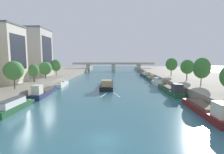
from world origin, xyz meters
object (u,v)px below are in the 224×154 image
Objects in this scene: moored_boat_right_second at (150,78)px; tree_left_nearest at (56,65)px; moored_boat_right_midway at (171,90)px; tree_left_end_of_row at (34,71)px; tree_right_third at (171,64)px; moored_boat_left_midway at (44,92)px; moored_boat_right_upstream at (208,110)px; barge_midriver at (107,84)px; tree_right_far at (202,68)px; tree_left_far at (14,71)px; tree_right_end_of_row at (187,67)px; moored_boat_left_second at (62,84)px; moored_boat_left_far at (14,106)px; tree_left_by_lamp at (45,68)px; bridge_far at (113,65)px; moored_boat_right_downstream at (157,82)px; moored_boat_right_near at (145,75)px.

tree_left_nearest is at bearing -174.68° from moored_boat_right_second.
tree_left_end_of_row is at bearing 173.60° from moored_boat_right_midway.
tree_right_third is (49.75, 18.87, 1.36)m from tree_left_end_of_row.
moored_boat_right_upstream is at bearing -23.26° from moored_boat_left_midway.
barge_midriver is 2.54× the size of tree_right_far.
tree_left_end_of_row is at bearing 174.75° from tree_right_far.
tree_left_far is 53.13m from tree_right_end_of_row.
tree_left_nearest is at bearing 117.66° from moored_boat_left_second.
moored_boat_right_upstream is 61.03m from tree_left_nearest.
tree_right_end_of_row is (27.79, 0.36, 6.10)m from barge_midriver.
barge_midriver is at bearing 123.39° from moored_boat_right_upstream.
tree_left_far is at bearing -142.75° from barge_midriver.
moored_boat_left_far is at bearing 176.92° from moored_boat_right_upstream.
moored_boat_right_upstream is at bearing -56.61° from barge_midriver.
tree_left_by_lamp is at bearing 91.02° from tree_left_end_of_row.
moored_boat_right_upstream is at bearing -80.27° from bridge_far.
moored_boat_left_midway is at bearing -162.23° from tree_right_end_of_row.
moored_boat_left_midway reaches higher than moored_boat_right_upstream.
moored_boat_left_second is at bearing 90.15° from moored_boat_left_midway.
tree_left_end_of_row is (-6.60, 8.46, 5.06)m from moored_boat_left_midway.
bridge_far is (23.90, 91.40, -2.78)m from tree_left_far.
bridge_far is (17.96, 88.19, 3.19)m from moored_boat_left_midway.
tree_left_far reaches higher than moored_boat_left_far.
moored_boat_right_midway is 2.34× the size of tree_left_nearest.
moored_boat_right_midway reaches higher than moored_boat_right_second.
tree_right_far is at bearing 8.01° from tree_left_far.
moored_boat_left_second is 0.67× the size of moored_boat_right_midway.
moored_boat_left_second is 1.44× the size of tree_right_third.
moored_boat_right_second is (35.38, 45.71, -0.14)m from moored_boat_left_far.
moored_boat_left_far is at bearing -90.14° from moored_boat_left_midway.
moored_boat_right_downstream is 1.48× the size of tree_left_far.
barge_midriver is 29.94m from tree_right_far.
bridge_far reaches higher than moored_boat_right_near.
moored_boat_left_far is 103.24m from bridge_far.
tree_left_by_lamp is (-0.83, 21.07, -0.70)m from tree_left_far.
tree_left_nearest reaches higher than moored_boat_right_second.
barge_midriver is at bearing -9.84° from tree_left_by_lamp.
moored_boat_right_downstream is at bearing 90.67° from moored_boat_right_upstream.
moored_boat_right_upstream is 0.96× the size of moored_boat_right_near.
tree_left_end_of_row is 83.45m from bridge_far.
tree_left_nearest reaches higher than tree_left_end_of_row.
tree_left_end_of_row is 0.81× the size of tree_left_nearest.
tree_left_far is (-5.94, -3.21, 5.98)m from moored_boat_left_midway.
tree_right_end_of_row is 0.11× the size of bridge_far.
tree_right_far is at bearing -88.01° from tree_right_third.
moored_boat_right_upstream is 2.01× the size of tree_right_third.
tree_left_by_lamp is at bearing -109.37° from bridge_far.
tree_right_third reaches higher than moored_boat_left_midway.
moored_boat_right_upstream is 2.21× the size of tree_left_far.
barge_midriver is 28.45m from tree_right_end_of_row.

